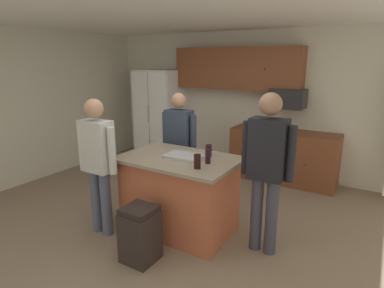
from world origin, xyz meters
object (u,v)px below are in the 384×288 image
(person_elder_center, at_px, (179,141))
(microwave_over_range, at_px, (288,99))
(glass_short_whisky, at_px, (209,151))
(trash_bin, at_px, (140,234))
(serving_tray, at_px, (184,156))
(kitchen_island, at_px, (179,194))
(glass_stout_tall, at_px, (208,156))
(glass_pilsner, at_px, (197,161))
(person_guest_left, at_px, (267,163))
(person_host_foreground, at_px, (98,159))
(refrigerator, at_px, (160,116))

(person_elder_center, bearing_deg, microwave_over_range, 113.60)
(person_elder_center, xyz_separation_m, glass_short_whisky, (0.76, -0.50, 0.08))
(glass_short_whisky, distance_m, trash_bin, 1.24)
(microwave_over_range, height_order, glass_short_whisky, microwave_over_range)
(trash_bin, bearing_deg, serving_tray, 84.76)
(kitchen_island, xyz_separation_m, glass_stout_tall, (0.40, -0.01, 0.55))
(glass_short_whisky, bearing_deg, glass_pilsner, -76.51)
(person_elder_center, distance_m, person_guest_left, 1.65)
(person_host_foreground, relative_size, glass_short_whisky, 11.38)
(person_elder_center, relative_size, person_host_foreground, 0.98)
(refrigerator, bearing_deg, person_guest_left, -35.58)
(person_host_foreground, xyz_separation_m, glass_stout_tall, (1.18, 0.54, 0.08))
(refrigerator, height_order, glass_pilsner, refrigerator)
(person_elder_center, bearing_deg, person_guest_left, 34.22)
(person_host_foreground, bearing_deg, serving_tray, -1.73)
(microwave_over_range, distance_m, person_host_foreground, 3.29)
(glass_stout_tall, bearing_deg, kitchen_island, 178.07)
(refrigerator, xyz_separation_m, microwave_over_range, (2.60, 0.12, 0.51))
(glass_short_whisky, xyz_separation_m, serving_tray, (-0.21, -0.21, -0.05))
(refrigerator, height_order, microwave_over_range, refrigerator)
(person_guest_left, xyz_separation_m, glass_pilsner, (-0.66, -0.33, -0.00))
(kitchen_island, bearing_deg, trash_bin, -90.05)
(person_host_foreground, bearing_deg, person_guest_left, -15.64)
(glass_pilsner, bearing_deg, glass_stout_tall, 86.29)
(person_host_foreground, bearing_deg, microwave_over_range, 29.63)
(kitchen_island, distance_m, glass_pilsner, 0.71)
(kitchen_island, relative_size, person_guest_left, 0.80)
(glass_pilsner, height_order, serving_tray, glass_pilsner)
(microwave_over_range, xyz_separation_m, person_host_foreground, (-1.38, -2.95, -0.49))
(microwave_over_range, bearing_deg, person_guest_left, -79.00)
(refrigerator, relative_size, person_host_foreground, 1.13)
(serving_tray, bearing_deg, refrigerator, 132.35)
(kitchen_island, relative_size, person_elder_center, 0.86)
(kitchen_island, bearing_deg, glass_stout_tall, -1.93)
(glass_stout_tall, bearing_deg, glass_pilsner, -93.71)
(refrigerator, distance_m, kitchen_island, 3.07)
(person_elder_center, distance_m, glass_pilsner, 1.29)
(person_elder_center, xyz_separation_m, person_host_foreground, (-0.30, -1.28, 0.02))
(glass_stout_tall, bearing_deg, person_guest_left, 10.16)
(glass_short_whisky, bearing_deg, person_guest_left, -9.09)
(person_elder_center, relative_size, glass_stout_tall, 9.90)
(microwave_over_range, relative_size, kitchen_island, 0.40)
(person_host_foreground, xyz_separation_m, serving_tray, (0.85, 0.56, 0.02))
(microwave_over_range, distance_m, glass_pilsner, 2.67)
(person_elder_center, height_order, glass_pilsner, person_elder_center)
(refrigerator, relative_size, trash_bin, 3.08)
(person_host_foreground, relative_size, trash_bin, 2.72)
(refrigerator, distance_m, glass_pilsner, 3.46)
(microwave_over_range, bearing_deg, trash_bin, -100.80)
(person_guest_left, height_order, trash_bin, person_guest_left)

